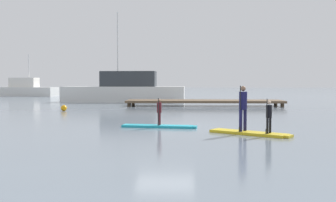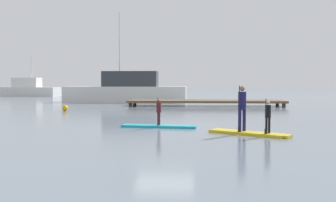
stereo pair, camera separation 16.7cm
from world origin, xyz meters
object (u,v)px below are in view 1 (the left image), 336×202
at_px(paddleboard_near, 159,126).
at_px(paddleboard_far, 250,133).
at_px(paddler_child_front, 269,115).
at_px(fishing_boat_white_large, 125,90).
at_px(paddler_child_solo, 159,110).
at_px(mooring_buoy_near, 64,108).
at_px(fishing_boat_green_midground, 27,89).
at_px(paddler_adult, 243,105).

xyz_separation_m(paddleboard_near, paddleboard_far, (3.52, -2.12, -0.00)).
relative_size(paddleboard_far, paddler_child_front, 2.32).
bearing_deg(fishing_boat_white_large, paddler_child_front, -69.52).
bearing_deg(paddler_child_solo, mooring_buoy_near, 126.85).
distance_m(paddleboard_near, fishing_boat_white_large, 21.91).
bearing_deg(fishing_boat_green_midground, paddler_adult, -58.24).
bearing_deg(fishing_boat_white_large, fishing_boat_green_midground, 135.98).
distance_m(paddler_child_solo, mooring_buoy_near, 11.76).
distance_m(paddler_child_front, fishing_boat_green_midground, 46.31).
bearing_deg(paddler_adult, fishing_boat_green_midground, 121.76).
xyz_separation_m(paddler_child_front, fishing_boat_white_large, (-8.93, 23.90, 0.37)).
bearing_deg(paddler_child_solo, paddleboard_far, -30.96).
relative_size(paddler_child_front, fishing_boat_white_large, 0.11).
bearing_deg(paddler_child_solo, fishing_boat_green_midground, 119.36).
relative_size(fishing_boat_white_large, fishing_boat_green_midground, 1.36).
xyz_separation_m(fishing_boat_green_midground, mooring_buoy_near, (13.56, -27.22, -0.72)).
height_order(paddler_child_solo, fishing_boat_green_midground, fishing_boat_green_midground).
height_order(paddler_adult, fishing_boat_white_large, fishing_boat_white_large).
bearing_deg(paddleboard_far, paddler_child_solo, 149.04).
xyz_separation_m(paddler_child_solo, paddler_adult, (3.27, -1.95, 0.34)).
distance_m(paddler_child_solo, paddler_adult, 3.82).
xyz_separation_m(paddler_adult, fishing_boat_white_large, (-8.09, 23.31, 0.06)).
height_order(paddleboard_far, paddler_child_front, paddler_child_front).
relative_size(paddler_child_front, mooring_buoy_near, 3.16).
height_order(paddleboard_far, fishing_boat_white_large, fishing_boat_white_large).
relative_size(paddler_adult, fishing_boat_green_midground, 0.20).
bearing_deg(fishing_boat_green_midground, paddleboard_near, -60.63).
bearing_deg(mooring_buoy_near, fishing_boat_white_large, 79.43).
bearing_deg(paddler_adult, paddleboard_near, 149.09).
relative_size(paddler_child_solo, fishing_boat_white_large, 0.10).
height_order(paddleboard_near, paddler_adult, paddler_adult).
bearing_deg(paddler_child_front, paddleboard_far, 144.42).
distance_m(paddleboard_near, paddler_adult, 3.95).
height_order(paddler_adult, mooring_buoy_near, paddler_adult).
xyz_separation_m(paddleboard_near, paddler_child_front, (4.11, -2.55, 0.71)).
distance_m(paddler_child_solo, paddleboard_far, 4.16).
distance_m(paddleboard_far, fishing_boat_white_large, 24.93).
relative_size(paddleboard_far, fishing_boat_white_large, 0.25).
bearing_deg(paddler_adult, fishing_boat_white_large, 109.13).
bearing_deg(paddler_child_front, fishing_boat_green_midground, 122.26).
distance_m(fishing_boat_green_midground, mooring_buoy_near, 30.42).
bearing_deg(fishing_boat_green_midground, fishing_boat_white_large, -44.02).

